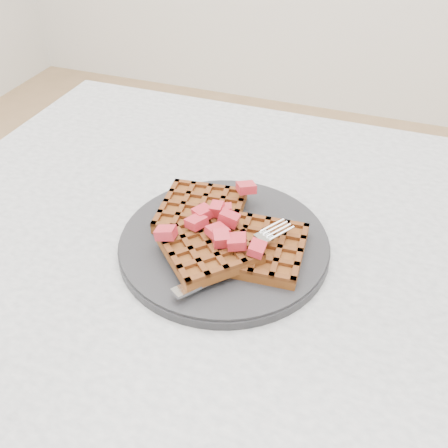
# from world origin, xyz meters

# --- Properties ---
(table) EXTENTS (1.20, 0.80, 0.75)m
(table) POSITION_xyz_m (0.00, 0.00, 0.64)
(table) COLOR beige
(table) RESTS_ON ground
(plate) EXTENTS (0.27, 0.27, 0.02)m
(plate) POSITION_xyz_m (-0.14, -0.00, 0.76)
(plate) COLOR black
(plate) RESTS_ON table
(waffles) EXTENTS (0.21, 0.20, 0.03)m
(waffles) POSITION_xyz_m (-0.14, -0.01, 0.78)
(waffles) COLOR brown
(waffles) RESTS_ON plate
(strawberry_pile) EXTENTS (0.15, 0.15, 0.02)m
(strawberry_pile) POSITION_xyz_m (-0.14, -0.00, 0.80)
(strawberry_pile) COLOR maroon
(strawberry_pile) RESTS_ON waffles
(fork) EXTENTS (0.12, 0.16, 0.02)m
(fork) POSITION_xyz_m (-0.10, -0.04, 0.77)
(fork) COLOR silver
(fork) RESTS_ON plate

